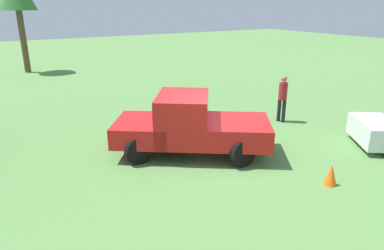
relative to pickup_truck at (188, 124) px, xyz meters
name	(u,v)px	position (x,y,z in m)	size (l,w,h in m)	color
ground_plane	(207,157)	(-0.34, 0.53, -0.94)	(80.00, 80.00, 0.00)	#5B8C47
pickup_truck	(188,124)	(0.00, 0.00, 0.00)	(4.81, 4.17, 1.82)	black
person_bystander	(283,96)	(-4.58, -0.74, 0.08)	(0.39, 0.39, 1.79)	black
traffic_cone	(331,175)	(-2.02, 3.55, -0.66)	(0.32, 0.32, 0.55)	orange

